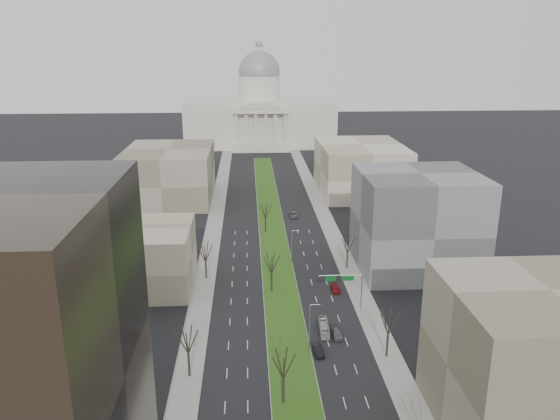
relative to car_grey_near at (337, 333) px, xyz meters
name	(u,v)px	position (x,y,z in m)	size (l,w,h in m)	color
ground	(272,233)	(-9.45, 60.58, -0.77)	(600.00, 600.00, 0.00)	black
median	(273,233)	(-9.45, 59.57, -0.67)	(8.00, 222.03, 0.20)	#999993
sidewalk_left	(207,267)	(-26.95, 35.58, -0.70)	(5.00, 330.00, 0.15)	gray
sidewalk_right	(346,264)	(8.05, 35.58, -0.70)	(5.00, 330.00, 0.15)	gray
capitol	(260,115)	(-9.45, 210.17, 15.53)	(80.00, 46.00, 55.00)	beige
building_beige_left	(134,257)	(-42.45, 25.58, 6.23)	(26.00, 22.00, 14.00)	tan
building_tan_right	(539,362)	(23.55, -27.42, 10.23)	(26.00, 24.00, 22.00)	gray
building_grey_right	(417,221)	(24.55, 32.58, 11.23)	(28.00, 26.00, 24.00)	#585B5D
building_far_left	(169,174)	(-44.45, 100.58, 8.23)	(30.00, 40.00, 18.00)	gray
building_far_right	(360,168)	(25.55, 105.58, 8.23)	(30.00, 40.00, 18.00)	tan
tree_left_mid	(188,339)	(-26.65, -11.42, 6.23)	(5.40, 5.40, 9.72)	black
tree_left_far	(205,252)	(-26.65, 28.58, 6.07)	(5.28, 5.28, 9.50)	black
tree_right_mid	(389,321)	(7.75, -7.42, 6.38)	(5.52, 5.52, 9.94)	black
tree_right_far	(348,244)	(7.75, 32.58, 5.76)	(5.04, 5.04, 9.07)	black
tree_median_a	(283,364)	(-11.45, -19.42, 6.23)	(5.40, 5.40, 9.72)	black
tree_median_b	(272,263)	(-11.45, 20.58, 6.23)	(5.40, 5.40, 9.72)	black
tree_median_c	(265,210)	(-11.45, 60.58, 6.23)	(5.40, 5.40, 9.72)	black
streetlamp_median_b	(310,326)	(-5.69, -4.42, 4.04)	(1.90, 0.20, 9.16)	gray
streetlamp_median_c	(292,247)	(-5.69, 35.58, 4.04)	(1.90, 0.20, 9.16)	gray
mast_arm_signs	(349,283)	(4.04, 10.61, 5.34)	(9.12, 0.24, 8.09)	gray
car_grey_near	(337,333)	(0.00, 0.00, 0.00)	(1.82, 4.53, 1.54)	#55595D
car_black	(318,350)	(-4.25, -5.60, -0.03)	(1.56, 4.48, 1.48)	black
car_red	(335,288)	(2.86, 19.90, -0.13)	(1.79, 4.39, 1.28)	maroon
car_grey_far	(293,215)	(-2.08, 75.45, -0.02)	(2.50, 5.42, 1.50)	#575960
box_van	(324,327)	(-2.23, 1.94, 0.24)	(1.69, 7.24, 2.02)	#B8B8B8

